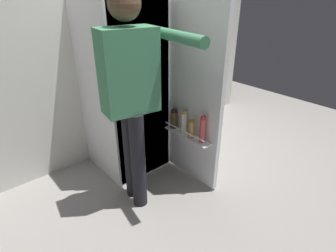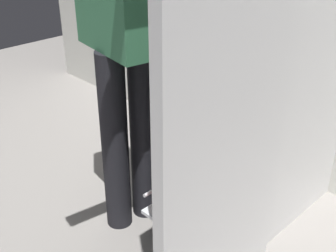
% 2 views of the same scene
% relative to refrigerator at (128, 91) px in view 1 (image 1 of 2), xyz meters
% --- Properties ---
extents(ground_plane, '(6.53, 6.53, 0.00)m').
position_rel_refrigerator_xyz_m(ground_plane, '(-0.02, -0.53, -0.82)').
color(ground_plane, gray).
extents(kitchen_wall, '(4.40, 0.10, 2.52)m').
position_rel_refrigerator_xyz_m(kitchen_wall, '(-0.02, 0.43, 0.44)').
color(kitchen_wall, silver).
rests_on(kitchen_wall, ground_plane).
extents(refrigerator, '(0.67, 1.27, 1.64)m').
position_rel_refrigerator_xyz_m(refrigerator, '(0.00, 0.00, 0.00)').
color(refrigerator, white).
rests_on(refrigerator, ground_plane).
extents(person, '(0.55, 0.77, 1.71)m').
position_rel_refrigerator_xyz_m(person, '(-0.28, -0.50, 0.21)').
color(person, black).
rests_on(person, ground_plane).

